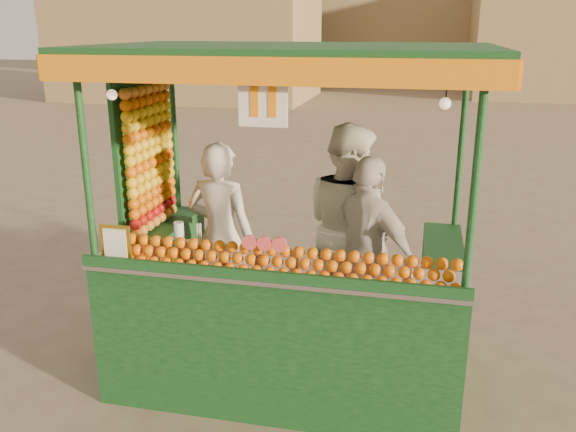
% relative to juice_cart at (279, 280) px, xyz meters
% --- Properties ---
extents(ground, '(90.00, 90.00, 0.00)m').
position_rel_juice_cart_xyz_m(ground, '(0.46, -0.06, -0.89)').
color(ground, '#6D5A4E').
rests_on(ground, ground).
extents(building_left, '(10.00, 6.00, 6.00)m').
position_rel_juice_cart_xyz_m(building_left, '(-8.54, 19.94, 2.11)').
color(building_left, olive).
rests_on(building_left, ground).
extents(building_center, '(14.00, 7.00, 7.00)m').
position_rel_juice_cart_xyz_m(building_center, '(-1.54, 29.94, 2.61)').
color(building_center, olive).
rests_on(building_center, ground).
extents(juice_cart, '(3.03, 1.97, 2.76)m').
position_rel_juice_cart_xyz_m(juice_cart, '(0.00, 0.00, 0.00)').
color(juice_cart, black).
rests_on(juice_cart, ground).
extents(vendor_left, '(0.64, 0.46, 1.66)m').
position_rel_juice_cart_xyz_m(vendor_left, '(-0.58, 0.24, 0.26)').
color(vendor_left, beige).
rests_on(vendor_left, ground).
extents(vendor_middle, '(1.08, 1.12, 1.81)m').
position_rel_juice_cart_xyz_m(vendor_middle, '(0.50, 0.50, 0.33)').
color(vendor_middle, white).
rests_on(vendor_middle, ground).
extents(vendor_right, '(1.00, 0.84, 1.60)m').
position_rel_juice_cart_xyz_m(vendor_right, '(0.70, 0.19, 0.23)').
color(vendor_right, beige).
rests_on(vendor_right, ground).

